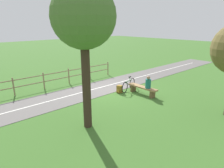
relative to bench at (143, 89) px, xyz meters
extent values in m
plane|color=#3D6B28|center=(1.59, 0.68, -0.33)|extent=(80.00, 80.00, 0.00)
cube|color=#66605E|center=(2.69, 4.68, -0.33)|extent=(3.42, 36.05, 0.02)
cube|color=silver|center=(2.69, 4.68, -0.32)|extent=(0.92, 31.99, 0.00)
cube|color=#937047|center=(0.00, 0.00, 0.10)|extent=(1.90, 0.40, 0.08)
cube|color=brown|center=(-0.71, 0.01, -0.14)|extent=(0.16, 0.34, 0.39)
cube|color=brown|center=(0.71, -0.01, -0.14)|extent=(0.16, 0.34, 0.39)
cylinder|color=#1E6B66|center=(-0.37, 0.01, 0.40)|extent=(0.31, 0.31, 0.52)
sphere|color=#9E755B|center=(-0.37, 0.01, 0.75)|extent=(0.19, 0.19, 0.19)
torus|color=black|center=(0.86, 0.57, 0.01)|extent=(0.22, 0.67, 0.68)
torus|color=black|center=(1.12, -0.37, 0.01)|extent=(0.22, 0.67, 0.68)
cylinder|color=#237038|center=(0.99, 0.10, 0.29)|extent=(0.25, 0.81, 0.04)
cylinder|color=#237038|center=(0.95, 0.24, 0.15)|extent=(0.19, 0.59, 0.32)
cylinder|color=#237038|center=(1.03, -0.04, 0.39)|extent=(0.03, 0.03, 0.20)
cube|color=black|center=(1.03, -0.04, 0.50)|extent=(0.13, 0.21, 0.05)
cube|color=olive|center=(1.11, 0.76, -0.11)|extent=(0.31, 0.28, 0.45)
cube|color=#A57A2A|center=(1.09, 0.91, -0.18)|extent=(0.20, 0.06, 0.20)
cylinder|color=#847051|center=(4.70, -1.53, 0.20)|extent=(0.08, 0.08, 1.06)
cylinder|color=#847051|center=(4.74, 0.23, 0.20)|extent=(0.08, 0.08, 1.06)
cylinder|color=#847051|center=(4.78, 1.98, 0.20)|extent=(0.08, 0.08, 1.06)
cylinder|color=#847051|center=(4.82, 3.74, 0.20)|extent=(0.08, 0.08, 1.06)
cylinder|color=#847051|center=(4.85, 5.50, 0.20)|extent=(0.08, 0.08, 1.06)
cylinder|color=#38281E|center=(-0.80, 4.48, 1.47)|extent=(0.32, 0.32, 3.61)
sphere|color=#4C7033|center=(-0.80, 4.48, 3.84)|extent=(2.24, 2.24, 2.24)
camera|label=1|loc=(-6.47, 8.46, 3.60)|focal=30.83mm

